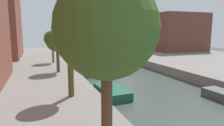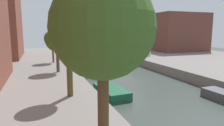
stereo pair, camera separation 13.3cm
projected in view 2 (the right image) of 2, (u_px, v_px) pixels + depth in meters
The scene contains 10 objects.
ground_plane at pixel (131, 81), 20.26m from camera, with size 84.00×84.00×0.00m, color #333D38.
low_block_right at pixel (167, 32), 44.21m from camera, with size 10.00×14.75×7.38m, color brown.
street_tree_0 at pixel (103, 29), 5.58m from camera, with size 2.92×2.92×5.48m.
street_tree_1 at pixel (68, 32), 11.88m from camera, with size 1.82×1.82×4.94m.
street_tree_2 at pixel (57, 41), 19.37m from camera, with size 2.19×2.19×4.16m.
street_tree_3 at pixel (52, 39), 25.28m from camera, with size 2.05×2.05×4.02m.
parked_car at pixel (140, 52), 33.48m from camera, with size 1.82×4.21×1.37m.
moored_boat_left_2 at pixel (111, 91), 15.77m from camera, with size 1.93×3.92×0.61m.
moored_boat_left_3 at pixel (91, 72), 23.19m from camera, with size 1.46×3.34×0.73m.
moored_boat_left_4 at pixel (78, 62), 30.61m from camera, with size 1.49×3.21×0.91m.
Camera 2 is at (-8.50, -17.91, 4.93)m, focal length 32.69 mm.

